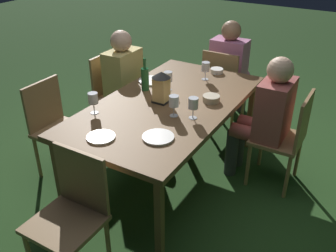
% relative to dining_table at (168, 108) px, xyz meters
% --- Properties ---
extents(ground_plane, '(16.00, 16.00, 0.00)m').
position_rel_dining_table_xyz_m(ground_plane, '(0.00, 0.00, -0.70)').
color(ground_plane, '#26471E').
extents(dining_table, '(1.87, 1.03, 0.75)m').
position_rel_dining_table_xyz_m(dining_table, '(0.00, 0.00, 0.00)').
color(dining_table, brown).
rests_on(dining_table, ground).
extents(chair_side_left_a, '(0.42, 0.40, 0.87)m').
position_rel_dining_table_xyz_m(chair_side_left_a, '(-0.42, -0.91, -0.22)').
color(chair_side_left_a, '#937047').
rests_on(chair_side_left_a, ground).
extents(person_in_mustard, '(0.38, 0.47, 1.15)m').
position_rel_dining_table_xyz_m(person_in_mustard, '(-0.42, -0.71, -0.06)').
color(person_in_mustard, tan).
rests_on(person_in_mustard, ground).
extents(chair_side_right_a, '(0.42, 0.40, 0.87)m').
position_rel_dining_table_xyz_m(chair_side_right_a, '(-0.42, 0.91, -0.22)').
color(chair_side_right_a, '#937047').
rests_on(chair_side_right_a, ground).
extents(person_in_rust, '(0.38, 0.47, 1.15)m').
position_rel_dining_table_xyz_m(person_in_rust, '(-0.42, 0.71, -0.06)').
color(person_in_rust, '#9E4C47').
rests_on(person_in_rust, ground).
extents(chair_side_left_b, '(0.42, 0.40, 0.87)m').
position_rel_dining_table_xyz_m(chair_side_left_b, '(0.42, -0.91, -0.22)').
color(chair_side_left_b, '#937047').
rests_on(chair_side_left_b, ground).
extents(chair_head_near, '(0.40, 0.42, 0.87)m').
position_rel_dining_table_xyz_m(chair_head_near, '(-1.18, 0.00, -0.22)').
color(chair_head_near, '#937047').
rests_on(chair_head_near, ground).
extents(person_in_pink, '(0.48, 0.38, 1.15)m').
position_rel_dining_table_xyz_m(person_in_pink, '(-1.38, 0.00, -0.06)').
color(person_in_pink, '#C675A3').
rests_on(person_in_pink, ground).
extents(chair_head_far, '(0.40, 0.42, 0.87)m').
position_rel_dining_table_xyz_m(chair_head_far, '(1.18, 0.00, -0.22)').
color(chair_head_far, '#937047').
rests_on(chair_head_far, ground).
extents(lantern_centerpiece, '(0.15, 0.15, 0.27)m').
position_rel_dining_table_xyz_m(lantern_centerpiece, '(0.02, -0.05, 0.20)').
color(lantern_centerpiece, black).
rests_on(lantern_centerpiece, dining_table).
extents(green_bottle_on_table, '(0.07, 0.07, 0.29)m').
position_rel_dining_table_xyz_m(green_bottle_on_table, '(-0.12, -0.30, 0.16)').
color(green_bottle_on_table, '#1E5B2D').
rests_on(green_bottle_on_table, dining_table).
extents(wine_glass_a, '(0.08, 0.08, 0.17)m').
position_rel_dining_table_xyz_m(wine_glass_a, '(0.46, -0.40, 0.17)').
color(wine_glass_a, silver).
rests_on(wine_glass_a, dining_table).
extents(wine_glass_b, '(0.08, 0.08, 0.17)m').
position_rel_dining_table_xyz_m(wine_glass_b, '(-0.61, 0.05, 0.17)').
color(wine_glass_b, silver).
rests_on(wine_glass_b, dining_table).
extents(wine_glass_c, '(0.08, 0.08, 0.17)m').
position_rel_dining_table_xyz_m(wine_glass_c, '(0.19, 0.16, 0.17)').
color(wine_glass_c, silver).
rests_on(wine_glass_c, dining_table).
extents(wine_glass_d, '(0.08, 0.08, 0.17)m').
position_rel_dining_table_xyz_m(wine_glass_d, '(-0.22, -0.13, 0.17)').
color(wine_glass_d, silver).
rests_on(wine_glass_d, dining_table).
extents(wine_glass_e, '(0.08, 0.08, 0.17)m').
position_rel_dining_table_xyz_m(wine_glass_e, '(0.15, 0.31, 0.17)').
color(wine_glass_e, silver).
rests_on(wine_glass_e, dining_table).
extents(plate_a, '(0.24, 0.24, 0.01)m').
position_rel_dining_table_xyz_m(plate_a, '(-0.31, -0.36, 0.06)').
color(plate_a, silver).
rests_on(plate_a, dining_table).
extents(plate_b, '(0.23, 0.23, 0.01)m').
position_rel_dining_table_xyz_m(plate_b, '(0.53, 0.23, 0.06)').
color(plate_b, silver).
rests_on(plate_b, dining_table).
extents(plate_c, '(0.20, 0.20, 0.01)m').
position_rel_dining_table_xyz_m(plate_c, '(0.73, -0.11, 0.06)').
color(plate_c, white).
rests_on(plate_c, dining_table).
extents(bowl_olives, '(0.12, 0.12, 0.04)m').
position_rel_dining_table_xyz_m(bowl_olives, '(-0.82, 0.07, 0.07)').
color(bowl_olives, silver).
rests_on(bowl_olives, dining_table).
extents(bowl_bread, '(0.14, 0.14, 0.05)m').
position_rel_dining_table_xyz_m(bowl_bread, '(-0.20, 0.30, 0.08)').
color(bowl_bread, '#BCAD8E').
rests_on(bowl_bread, dining_table).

